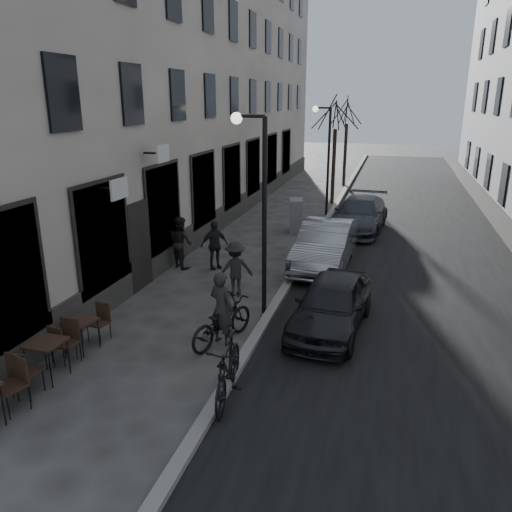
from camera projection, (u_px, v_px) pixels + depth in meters
The scene contains 20 objects.
ground at pixel (166, 466), 7.66m from camera, with size 120.00×120.00×0.00m, color #3A3735.
road at pixel (409, 230), 21.39m from camera, with size 7.30×60.00×0.00m, color black.
kerb at pixel (324, 224), 22.30m from camera, with size 0.25×60.00×0.12m, color gray.
building_left at pixel (193, 37), 21.94m from camera, with size 4.00×35.00×16.00m, color gray.
streetlamp_near at pixel (258, 194), 12.27m from camera, with size 0.90×0.28×5.09m.
streetlamp_far at pixel (325, 149), 23.30m from camera, with size 0.90×0.28×5.09m.
tree_near at pixel (336, 114), 25.59m from camera, with size 2.40×2.40×5.70m.
tree_far at pixel (347, 111), 31.10m from camera, with size 2.40×2.40×5.70m.
bistro_set_b at pixel (47, 356), 9.92m from camera, with size 0.68×1.65×0.97m.
bistro_set_c at pixel (81, 332), 11.05m from camera, with size 0.70×1.53×0.88m.
utility_cabinet at pixel (296, 216), 20.90m from camera, with size 0.52×0.94×1.42m, color slate.
bicycle at pixel (222, 321), 11.40m from camera, with size 0.70×2.01×1.06m, color black.
cyclist_rider at pixel (222, 308), 11.30m from camera, with size 0.63×0.41×1.73m, color #282623.
pedestrian_near at pixel (181, 242), 16.49m from camera, with size 0.84×0.65×1.73m, color black.
pedestrian_mid at pixel (235, 269), 14.14m from camera, with size 1.02×0.59×1.58m, color black.
pedestrian_far at pixel (214, 245), 16.36m from camera, with size 0.95×0.39×1.62m, color black.
car_near at pixel (331, 304), 12.02m from camera, with size 1.56×3.88×1.32m, color black.
car_mid at pixel (325, 245), 16.55m from camera, with size 1.60×4.58×1.51m, color gray.
car_far at pixel (359, 214), 21.17m from camera, with size 1.98×4.86×1.41m, color #363840.
moped at pixel (228, 369), 9.22m from camera, with size 0.58×2.04×1.23m, color black.
Camera 1 is at (3.03, -5.73, 5.39)m, focal length 35.00 mm.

